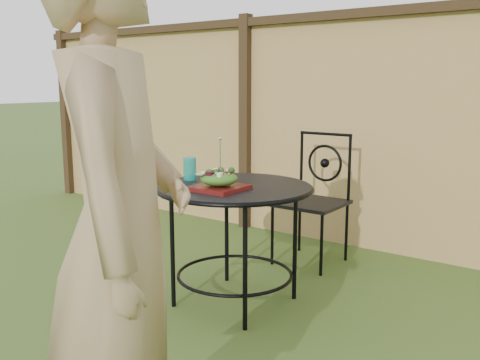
% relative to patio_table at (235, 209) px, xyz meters
% --- Properties ---
extents(fence, '(8.00, 0.12, 1.90)m').
position_rel_patio_table_xyz_m(fence, '(0.34, 1.50, 0.36)').
color(fence, '#E7BC72').
rests_on(fence, ground).
extents(patio_table, '(0.92, 0.92, 0.72)m').
position_rel_patio_table_xyz_m(patio_table, '(0.00, 0.00, 0.00)').
color(patio_table, black).
rests_on(patio_table, ground).
extents(patio_chair, '(0.46, 0.46, 0.95)m').
position_rel_patio_table_xyz_m(patio_chair, '(0.01, 0.97, -0.08)').
color(patio_chair, black).
rests_on(patio_chair, ground).
extents(diner, '(0.73, 0.77, 1.77)m').
position_rel_patio_table_xyz_m(diner, '(0.65, -1.45, 0.30)').
color(diner, tan).
rests_on(diner, ground).
extents(salad_plate, '(0.27, 0.27, 0.02)m').
position_rel_patio_table_xyz_m(salad_plate, '(0.00, -0.15, 0.15)').
color(salad_plate, '#3C080E').
rests_on(salad_plate, patio_table).
extents(salad, '(0.21, 0.21, 0.08)m').
position_rel_patio_table_xyz_m(salad, '(0.00, -0.15, 0.20)').
color(salad, '#235614').
rests_on(salad, salad_plate).
extents(fork, '(0.01, 0.01, 0.18)m').
position_rel_patio_table_xyz_m(fork, '(0.01, -0.15, 0.33)').
color(fork, silver).
rests_on(fork, salad).
extents(drinking_glass, '(0.08, 0.08, 0.14)m').
position_rel_patio_table_xyz_m(drinking_glass, '(-0.34, -0.01, 0.21)').
color(drinking_glass, '#0D9889').
rests_on(drinking_glass, patio_table).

